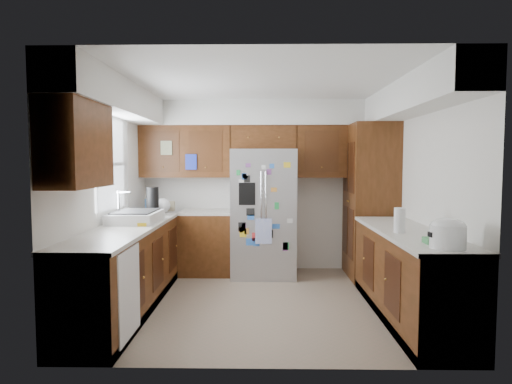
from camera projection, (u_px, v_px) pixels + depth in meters
The scene contains 12 objects.
floor at pixel (264, 302), 4.95m from camera, with size 3.60×3.60×0.00m, color gray.
room_shell at pixel (255, 146), 5.19m from camera, with size 3.64×3.24×2.52m.
left_counter_run at pixel (147, 265), 4.97m from camera, with size 1.36×3.20×0.92m.
right_counter_run at pixel (408, 278), 4.43m from camera, with size 0.63×2.25×0.92m.
pantry at pixel (370, 201), 6.00m from camera, with size 0.60×0.90×2.15m, color #3F220C.
fridge at pixel (263, 213), 6.09m from camera, with size 0.90×0.79×1.80m.
bridge_cabinet at pixel (264, 138), 6.24m from camera, with size 0.96×0.34×0.35m, color #3F220C.
fridge_top_items at pixel (260, 117), 6.20m from camera, with size 0.52×0.30×0.30m.
sink_assembly at pixel (136, 216), 5.00m from camera, with size 0.52×0.70×0.37m.
left_counter_clutter at pixel (156, 205), 5.77m from camera, with size 0.40×0.89×0.38m.
rice_cooker at pixel (448, 232), 3.48m from camera, with size 0.29×0.28×0.25m.
paper_towel at pixel (400, 220), 4.26m from camera, with size 0.11×0.11×0.25m, color white.
Camera 1 is at (-0.01, -4.85, 1.62)m, focal length 30.00 mm.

